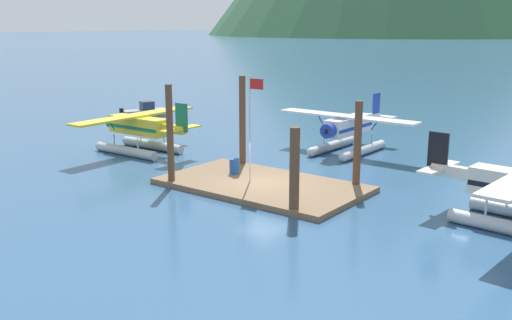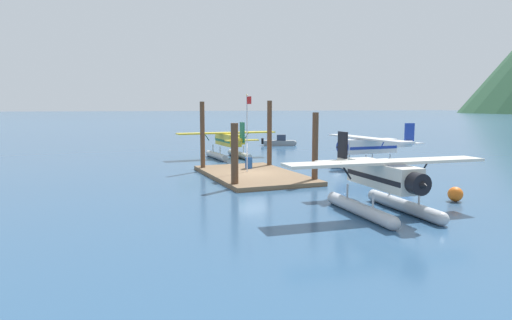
{
  "view_description": "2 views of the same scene",
  "coord_description": "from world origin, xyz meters",
  "px_view_note": "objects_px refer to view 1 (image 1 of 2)",
  "views": [
    {
      "loc": [
        18.55,
        -24.9,
        8.89
      ],
      "look_at": [
        -1.14,
        0.93,
        1.24
      ],
      "focal_mm": 40.69,
      "sensor_mm": 36.0,
      "label": 1
    },
    {
      "loc": [
        30.72,
        -11.87,
        5.23
      ],
      "look_at": [
        -0.03,
        0.27,
        1.27
      ],
      "focal_mm": 30.88,
      "sensor_mm": 36.0,
      "label": 2
    }
  ],
  "objects_px": {
    "fuel_drum": "(234,166)",
    "seaplane_yellow_port_fwd": "(139,130)",
    "flagpole": "(252,116)",
    "seaplane_white_bow_centre": "(348,131)",
    "boat_grey_open_west": "(146,112)"
  },
  "relations": [
    {
      "from": "fuel_drum",
      "to": "seaplane_yellow_port_fwd",
      "type": "xyz_separation_m",
      "value": [
        -9.89,
        1.42,
        0.84
      ]
    },
    {
      "from": "fuel_drum",
      "to": "flagpole",
      "type": "bearing_deg",
      "value": -22.8
    },
    {
      "from": "seaplane_yellow_port_fwd",
      "to": "seaplane_white_bow_centre",
      "type": "bearing_deg",
      "value": 37.19
    },
    {
      "from": "fuel_drum",
      "to": "boat_grey_open_west",
      "type": "distance_m",
      "value": 25.27
    },
    {
      "from": "fuel_drum",
      "to": "boat_grey_open_west",
      "type": "height_order",
      "value": "boat_grey_open_west"
    },
    {
      "from": "flagpole",
      "to": "fuel_drum",
      "type": "xyz_separation_m",
      "value": [
        -1.91,
        0.8,
        -3.24
      ]
    },
    {
      "from": "boat_grey_open_west",
      "to": "flagpole",
      "type": "bearing_deg",
      "value": -29.86
    },
    {
      "from": "fuel_drum",
      "to": "seaplane_white_bow_centre",
      "type": "relative_size",
      "value": 0.08
    },
    {
      "from": "seaplane_white_bow_centre",
      "to": "seaplane_yellow_port_fwd",
      "type": "bearing_deg",
      "value": -142.81
    },
    {
      "from": "flagpole",
      "to": "boat_grey_open_west",
      "type": "bearing_deg",
      "value": 150.14
    },
    {
      "from": "flagpole",
      "to": "seaplane_white_bow_centre",
      "type": "xyz_separation_m",
      "value": [
        -0.05,
        11.14,
        -2.41
      ]
    },
    {
      "from": "fuel_drum",
      "to": "boat_grey_open_west",
      "type": "bearing_deg",
      "value": 149.56
    },
    {
      "from": "seaplane_yellow_port_fwd",
      "to": "seaplane_white_bow_centre",
      "type": "height_order",
      "value": "same"
    },
    {
      "from": "flagpole",
      "to": "seaplane_white_bow_centre",
      "type": "bearing_deg",
      "value": 90.24
    },
    {
      "from": "flagpole",
      "to": "fuel_drum",
      "type": "relative_size",
      "value": 6.71
    }
  ]
}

